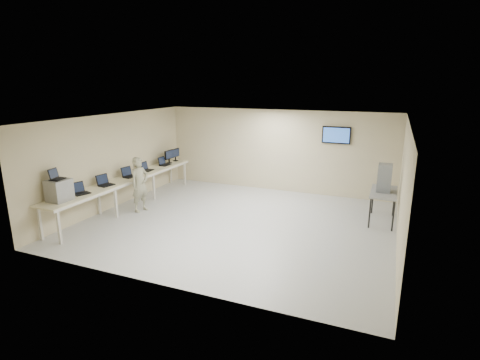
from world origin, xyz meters
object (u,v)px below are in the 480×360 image
at_px(workbench, 127,180).
at_px(soldier, 140,184).
at_px(side_table, 384,194).
at_px(equipment_box, 59,190).

distance_m(workbench, soldier, 0.61).
bearing_deg(side_table, soldier, -165.06).
distance_m(equipment_box, soldier, 2.36).
relative_size(soldier, side_table, 1.13).
xyz_separation_m(workbench, soldier, (0.59, -0.17, -0.02)).
height_order(soldier, side_table, soldier).
relative_size(equipment_box, side_table, 0.37).
xyz_separation_m(workbench, equipment_box, (-0.06, -2.41, 0.34)).
relative_size(workbench, equipment_box, 11.34).
height_order(workbench, equipment_box, equipment_box).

